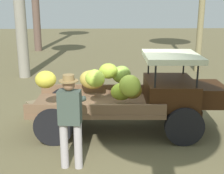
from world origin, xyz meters
TOP-DOWN VIEW (x-y plane):
  - ground_plane at (0.00, 0.00)m, footprint 60.00×60.00m
  - truck at (0.34, -0.03)m, footprint 4.53×1.91m
  - farmer at (-1.08, -1.69)m, footprint 0.52×0.48m
  - wooden_crate at (-2.14, 0.86)m, footprint 0.75×0.71m

SIDE VIEW (x-z plane):
  - ground_plane at x=0.00m, z-range 0.00..0.00m
  - wooden_crate at x=-2.14m, z-range 0.00..0.46m
  - truck at x=0.34m, z-range -0.02..1.85m
  - farmer at x=-1.08m, z-range 0.13..1.91m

